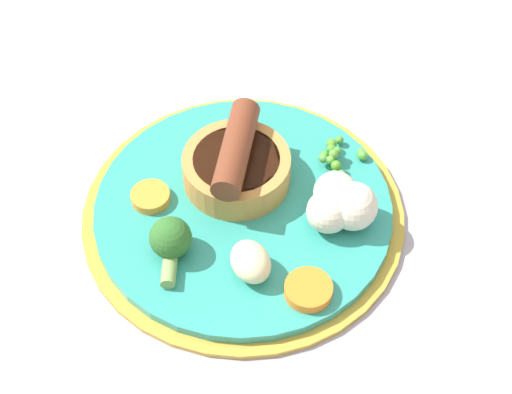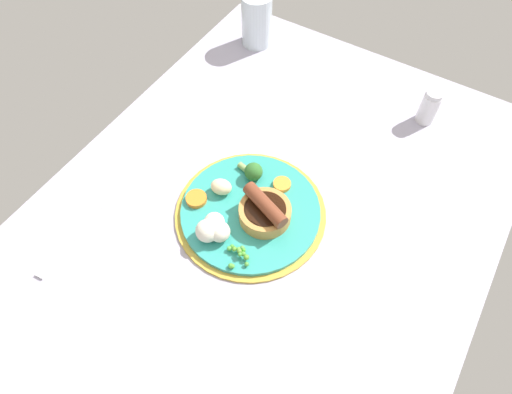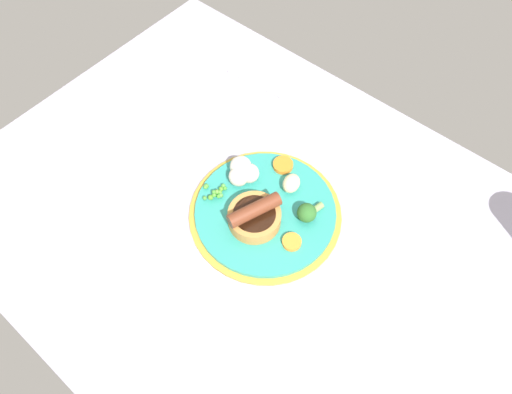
{
  "view_description": "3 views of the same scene",
  "coord_description": "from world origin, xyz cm",
  "px_view_note": "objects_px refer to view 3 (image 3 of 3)",
  "views": [
    {
      "loc": [
        -7.53,
        -47.27,
        62.48
      ],
      "look_at": [
        1.08,
        -2.5,
        5.78
      ],
      "focal_mm": 60.0,
      "sensor_mm": 36.0,
      "label": 1
    },
    {
      "loc": [
        37.86,
        22.31,
        75.24
      ],
      "look_at": [
        -1.46,
        -1.93,
        6.94
      ],
      "focal_mm": 32.0,
      "sensor_mm": 36.0,
      "label": 2
    },
    {
      "loc": [
        -25.28,
        30.68,
        76.42
      ],
      "look_at": [
        2.1,
        -2.09,
        6.88
      ],
      "focal_mm": 32.0,
      "sensor_mm": 36.0,
      "label": 3
    }
  ],
  "objects_px": {
    "cauliflower_floret": "(243,172)",
    "fork": "(262,86)",
    "broccoli_floret_near": "(308,212)",
    "carrot_slice_0": "(290,243)",
    "sausage_pudding": "(255,217)",
    "dinner_plate": "(264,211)",
    "pea_pile": "(215,192)",
    "potato_chunk_0": "(291,183)",
    "carrot_slice_2": "(283,165)"
  },
  "relations": [
    {
      "from": "cauliflower_floret",
      "to": "fork",
      "type": "bearing_deg",
      "value": -58.89
    },
    {
      "from": "broccoli_floret_near",
      "to": "carrot_slice_0",
      "type": "relative_size",
      "value": 1.67
    },
    {
      "from": "sausage_pudding",
      "to": "cauliflower_floret",
      "type": "distance_m",
      "value": 0.1
    },
    {
      "from": "sausage_pudding",
      "to": "carrot_slice_0",
      "type": "bearing_deg",
      "value": -65.61
    },
    {
      "from": "dinner_plate",
      "to": "broccoli_floret_near",
      "type": "relative_size",
      "value": 4.97
    },
    {
      "from": "pea_pile",
      "to": "broccoli_floret_near",
      "type": "xyz_separation_m",
      "value": [
        -0.16,
        -0.07,
        0.01
      ]
    },
    {
      "from": "pea_pile",
      "to": "potato_chunk_0",
      "type": "distance_m",
      "value": 0.14
    },
    {
      "from": "carrot_slice_0",
      "to": "carrot_slice_2",
      "type": "height_order",
      "value": "carrot_slice_2"
    },
    {
      "from": "carrot_slice_0",
      "to": "carrot_slice_2",
      "type": "distance_m",
      "value": 0.17
    },
    {
      "from": "cauliflower_floret",
      "to": "fork",
      "type": "relative_size",
      "value": 0.34
    },
    {
      "from": "dinner_plate",
      "to": "fork",
      "type": "xyz_separation_m",
      "value": [
        0.21,
        -0.25,
        -0.0
      ]
    },
    {
      "from": "fork",
      "to": "pea_pile",
      "type": "bearing_deg",
      "value": 108.0
    },
    {
      "from": "carrot_slice_2",
      "to": "potato_chunk_0",
      "type": "bearing_deg",
      "value": 145.28
    },
    {
      "from": "pea_pile",
      "to": "potato_chunk_0",
      "type": "bearing_deg",
      "value": -134.12
    },
    {
      "from": "sausage_pudding",
      "to": "broccoli_floret_near",
      "type": "xyz_separation_m",
      "value": [
        -0.06,
        -0.07,
        -0.0
      ]
    },
    {
      "from": "carrot_slice_0",
      "to": "dinner_plate",
      "type": "bearing_deg",
      "value": -17.77
    },
    {
      "from": "potato_chunk_0",
      "to": "fork",
      "type": "distance_m",
      "value": 0.28
    },
    {
      "from": "cauliflower_floret",
      "to": "carrot_slice_0",
      "type": "height_order",
      "value": "cauliflower_floret"
    },
    {
      "from": "broccoli_floret_near",
      "to": "fork",
      "type": "relative_size",
      "value": 0.31
    },
    {
      "from": "dinner_plate",
      "to": "carrot_slice_0",
      "type": "distance_m",
      "value": 0.09
    },
    {
      "from": "dinner_plate",
      "to": "broccoli_floret_near",
      "type": "distance_m",
      "value": 0.08
    },
    {
      "from": "carrot_slice_0",
      "to": "pea_pile",
      "type": "bearing_deg",
      "value": 2.53
    },
    {
      "from": "dinner_plate",
      "to": "fork",
      "type": "bearing_deg",
      "value": -50.02
    },
    {
      "from": "dinner_plate",
      "to": "pea_pile",
      "type": "xyz_separation_m",
      "value": [
        0.09,
        0.03,
        0.02
      ]
    },
    {
      "from": "dinner_plate",
      "to": "cauliflower_floret",
      "type": "xyz_separation_m",
      "value": [
        0.07,
        -0.03,
        0.03
      ]
    },
    {
      "from": "carrot_slice_0",
      "to": "carrot_slice_2",
      "type": "xyz_separation_m",
      "value": [
        0.11,
        -0.12,
        0.0
      ]
    },
    {
      "from": "dinner_plate",
      "to": "fork",
      "type": "height_order",
      "value": "dinner_plate"
    },
    {
      "from": "pea_pile",
      "to": "potato_chunk_0",
      "type": "relative_size",
      "value": 1.23
    },
    {
      "from": "carrot_slice_0",
      "to": "cauliflower_floret",
      "type": "bearing_deg",
      "value": -19.08
    },
    {
      "from": "pea_pile",
      "to": "broccoli_floret_near",
      "type": "distance_m",
      "value": 0.17
    },
    {
      "from": "carrot_slice_2",
      "to": "fork",
      "type": "bearing_deg",
      "value": -40.58
    },
    {
      "from": "broccoli_floret_near",
      "to": "carrot_slice_2",
      "type": "distance_m",
      "value": 0.12
    },
    {
      "from": "sausage_pudding",
      "to": "fork",
      "type": "height_order",
      "value": "sausage_pudding"
    },
    {
      "from": "dinner_plate",
      "to": "sausage_pudding",
      "type": "relative_size",
      "value": 2.82
    },
    {
      "from": "cauliflower_floret",
      "to": "potato_chunk_0",
      "type": "distance_m",
      "value": 0.09
    },
    {
      "from": "dinner_plate",
      "to": "carrot_slice_0",
      "type": "xyz_separation_m",
      "value": [
        -0.08,
        0.03,
        0.01
      ]
    },
    {
      "from": "cauliflower_floret",
      "to": "broccoli_floret_near",
      "type": "bearing_deg",
      "value": -176.59
    },
    {
      "from": "dinner_plate",
      "to": "pea_pile",
      "type": "bearing_deg",
      "value": 20.59
    },
    {
      "from": "pea_pile",
      "to": "potato_chunk_0",
      "type": "xyz_separation_m",
      "value": [
        -0.1,
        -0.1,
        0.01
      ]
    },
    {
      "from": "carrot_slice_0",
      "to": "carrot_slice_2",
      "type": "bearing_deg",
      "value": -47.41
    },
    {
      "from": "cauliflower_floret",
      "to": "potato_chunk_0",
      "type": "xyz_separation_m",
      "value": [
        -0.08,
        -0.04,
        -0.0
      ]
    },
    {
      "from": "potato_chunk_0",
      "to": "carrot_slice_2",
      "type": "relative_size",
      "value": 1.03
    },
    {
      "from": "fork",
      "to": "cauliflower_floret",
      "type": "bearing_deg",
      "value": 116.32
    },
    {
      "from": "broccoli_floret_near",
      "to": "cauliflower_floret",
      "type": "bearing_deg",
      "value": -74.6
    },
    {
      "from": "broccoli_floret_near",
      "to": "fork",
      "type": "distance_m",
      "value": 0.35
    },
    {
      "from": "sausage_pudding",
      "to": "broccoli_floret_near",
      "type": "relative_size",
      "value": 1.77
    },
    {
      "from": "carrot_slice_0",
      "to": "fork",
      "type": "height_order",
      "value": "carrot_slice_0"
    },
    {
      "from": "cauliflower_floret",
      "to": "carrot_slice_0",
      "type": "xyz_separation_m",
      "value": [
        -0.16,
        0.05,
        -0.02
      ]
    },
    {
      "from": "pea_pile",
      "to": "dinner_plate",
      "type": "bearing_deg",
      "value": -159.41
    },
    {
      "from": "dinner_plate",
      "to": "sausage_pudding",
      "type": "height_order",
      "value": "sausage_pudding"
    }
  ]
}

